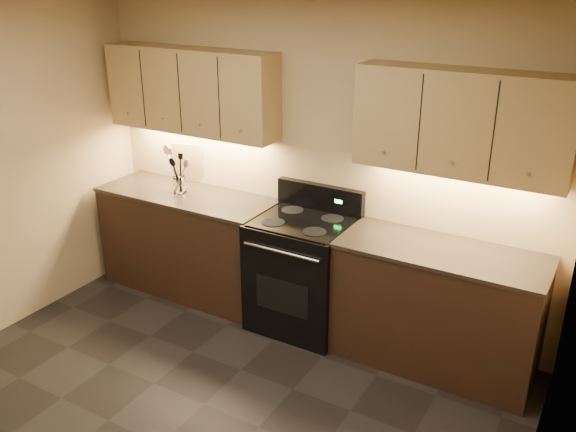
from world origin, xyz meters
name	(u,v)px	position (x,y,z in m)	size (l,w,h in m)	color
ceiling	(115,3)	(0.00, 0.00, 2.60)	(4.00, 4.00, 0.00)	silver
wall_back	(314,163)	(0.00, 2.00, 1.30)	(4.00, 0.04, 2.60)	tan
wall_right	(528,371)	(2.00, 0.00, 1.30)	(0.04, 4.00, 2.60)	tan
counter_left	(189,242)	(-1.10, 1.70, 0.47)	(1.62, 0.62, 0.93)	black
counter_right	(437,308)	(1.18, 1.70, 0.47)	(1.46, 0.62, 0.93)	black
stove	(303,272)	(0.08, 1.68, 0.48)	(0.76, 0.68, 1.14)	black
upper_cab_left	(191,91)	(-1.10, 1.85, 1.80)	(1.60, 0.30, 0.70)	tan
upper_cab_right	(462,123)	(1.18, 1.85, 1.80)	(1.44, 0.30, 0.70)	tan
outlet_plate	(188,161)	(-1.30, 1.99, 1.12)	(0.09, 0.01, 0.12)	#B2B5BA
utensil_crock	(180,185)	(-1.17, 1.70, 1.00)	(0.15, 0.15, 0.14)	white
cutting_board	(188,163)	(-1.27, 1.96, 1.11)	(0.29, 0.02, 0.37)	tan
wooden_spoon	(175,173)	(-1.20, 1.69, 1.10)	(0.06, 0.06, 0.31)	tan
black_spoon	(180,172)	(-1.17, 1.72, 1.11)	(0.06, 0.06, 0.32)	black
black_turner	(179,172)	(-1.15, 1.69, 1.12)	(0.08, 0.08, 0.35)	black
steel_spatula	(181,169)	(-1.15, 1.71, 1.14)	(0.08, 0.08, 0.40)	silver
steel_skimmer	(179,169)	(-1.15, 1.69, 1.14)	(0.09, 0.09, 0.40)	silver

